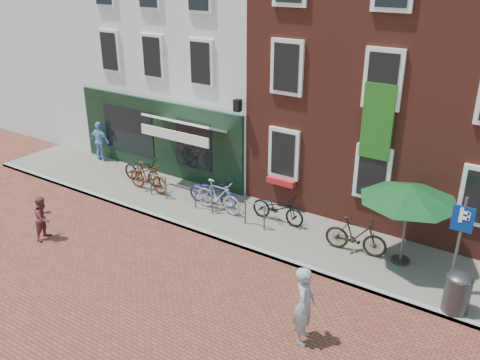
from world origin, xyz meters
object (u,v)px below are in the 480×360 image
Objects in this scene: cafe_person at (100,141)px; bicycle_0 at (142,171)px; bicycle_3 at (218,196)px; parking_sign at (460,233)px; boy at (44,217)px; litter_bin at (458,290)px; woman at (304,305)px; bicycle_4 at (278,208)px; bicycle_1 at (148,177)px; parasol at (410,190)px; bicycle_2 at (213,192)px; bicycle_5 at (356,236)px.

cafe_person is 0.90× the size of bicycle_0.
bicycle_0 is at bearing 86.76° from bicycle_3.
boy is at bearing -161.16° from parking_sign.
woman reaches higher than litter_bin.
bicycle_3 is (-7.79, 1.17, -0.04)m from litter_bin.
bicycle_4 is at bearing 170.89° from cafe_person.
bicycle_0 is 1.03× the size of bicycle_1.
parking_sign reaches higher than boy.
parasol reaches higher than woman.
bicycle_2 is (2.99, 4.51, -0.11)m from boy.
cafe_person is at bearing 173.51° from parking_sign.
bicycle_0 is (-8.91, 4.29, -0.35)m from woman.
litter_bin is 0.80× the size of boy.
parking_sign reaches higher than litter_bin.
boy reaches higher than bicycle_1.
parking_sign is 1.62× the size of cafe_person.
woman reaches higher than boy.
bicycle_4 is at bearing -92.96° from bicycle_2.
cafe_person is (-14.64, 2.30, 0.25)m from litter_bin.
woman is (-0.86, -4.23, -1.37)m from parasol.
cafe_person is 8.91m from bicycle_4.
parking_sign reaches higher than bicycle_0.
woman is 9.11m from bicycle_1.
parasol is at bearing -88.71° from bicycle_0.
bicycle_0 and bicycle_4 have the same top height.
cafe_person is (-3.43, 5.36, 0.23)m from boy.
litter_bin is at bearing 166.50° from cafe_person.
bicycle_5 is (-3.00, 1.20, -0.04)m from litter_bin.
bicycle_1 reaches higher than bicycle_0.
bicycle_1 is (3.80, -1.22, -0.29)m from cafe_person.
woman is 1.01× the size of bicycle_4.
bicycle_5 is (8.51, -0.29, 0.05)m from bicycle_0.
cafe_person is at bearing 85.37° from bicycle_4.
bicycle_0 is 8.52m from bicycle_5.
woman reaches higher than cafe_person.
parking_sign is 1.45× the size of bicycle_2.
parasol is 1.48× the size of bicycle_1.
bicycle_3 is at bearing -93.18° from bicycle_0.
bicycle_5 is (5.22, -0.25, 0.05)m from bicycle_2.
bicycle_5 is at bearing 170.02° from cafe_person.
parking_sign reaches higher than bicycle_5.
bicycle_4 is at bearing -87.27° from bicycle_0.
boy is 0.76× the size of bicycle_2.
bicycle_2 is at bearing 80.80° from bicycle_5.
woman is 8.61m from boy.
bicycle_2 is at bearing 170.01° from litter_bin.
woman reaches higher than bicycle_3.
bicycle_0 and bicycle_2 have the same top height.
bicycle_2 is at bearing 179.81° from parasol.
bicycle_0 is at bearing 160.82° from cafe_person.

